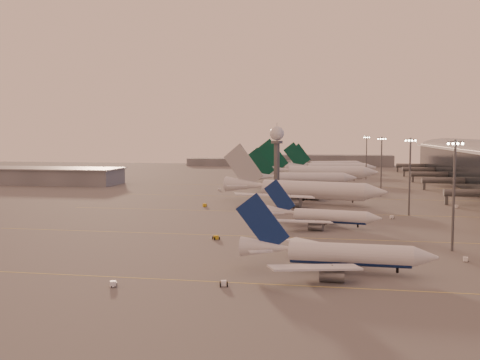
# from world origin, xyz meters

# --- Properties ---
(ground) EXTENTS (700.00, 700.00, 0.00)m
(ground) POSITION_xyz_m (0.00, 0.00, 0.00)
(ground) COLOR #595656
(ground) RESTS_ON ground
(taxiway_markings) EXTENTS (180.00, 185.25, 0.02)m
(taxiway_markings) POSITION_xyz_m (30.00, 56.00, 0.01)
(taxiway_markings) COLOR #E1CB4F
(taxiway_markings) RESTS_ON ground
(hangar) EXTENTS (82.00, 27.00, 8.50)m
(hangar) POSITION_xyz_m (-120.00, 140.00, 4.32)
(hangar) COLOR slate
(hangar) RESTS_ON ground
(radar_tower) EXTENTS (6.40, 6.40, 31.10)m
(radar_tower) POSITION_xyz_m (5.00, 120.00, 20.95)
(radar_tower) COLOR #525459
(radar_tower) RESTS_ON ground
(mast_a) EXTENTS (3.60, 0.56, 25.00)m
(mast_a) POSITION_xyz_m (58.00, 0.00, 13.74)
(mast_a) COLOR #525459
(mast_a) RESTS_ON ground
(mast_b) EXTENTS (3.60, 0.56, 25.00)m
(mast_b) POSITION_xyz_m (55.00, 55.00, 13.74)
(mast_b) COLOR #525459
(mast_b) RESTS_ON ground
(mast_c) EXTENTS (3.60, 0.56, 25.00)m
(mast_c) POSITION_xyz_m (50.00, 110.00, 13.74)
(mast_c) COLOR #525459
(mast_c) RESTS_ON ground
(mast_d) EXTENTS (3.60, 0.56, 25.00)m
(mast_d) POSITION_xyz_m (48.00, 200.00, 13.74)
(mast_d) COLOR #525459
(mast_d) RESTS_ON ground
(distant_horizon) EXTENTS (165.00, 37.50, 9.00)m
(distant_horizon) POSITION_xyz_m (2.62, 325.14, 3.89)
(distant_horizon) COLOR slate
(distant_horizon) RESTS_ON ground
(narrowbody_near) EXTENTS (38.05, 30.34, 14.86)m
(narrowbody_near) POSITION_xyz_m (32.33, -24.36, 3.01)
(narrowbody_near) COLOR silver
(narrowbody_near) RESTS_ON ground
(narrowbody_mid) EXTENTS (33.46, 26.45, 13.20)m
(narrowbody_mid) POSITION_xyz_m (28.15, 27.61, 2.67)
(narrowbody_mid) COLOR silver
(narrowbody_mid) RESTS_ON ground
(widebody_white) EXTENTS (63.00, 49.90, 22.55)m
(widebody_white) POSITION_xyz_m (19.32, 80.19, 3.91)
(widebody_white) COLOR silver
(widebody_white) RESTS_ON ground
(greentail_a) EXTENTS (53.90, 43.24, 19.65)m
(greentail_a) POSITION_xyz_m (14.96, 142.34, 3.47)
(greentail_a) COLOR silver
(greentail_a) RESTS_ON ground
(greentail_b) EXTENTS (64.99, 52.50, 23.61)m
(greentail_b) POSITION_xyz_m (21.46, 173.41, 4.17)
(greentail_b) COLOR silver
(greentail_b) RESTS_ON ground
(greentail_c) EXTENTS (57.54, 46.07, 21.07)m
(greentail_c) POSITION_xyz_m (27.55, 222.82, 3.72)
(greentail_c) COLOR silver
(greentail_c) RESTS_ON ground
(greentail_d) EXTENTS (51.97, 41.26, 19.65)m
(greentail_d) POSITION_xyz_m (25.73, 261.18, 3.47)
(greentail_d) COLOR silver
(greentail_d) RESTS_ON ground
(gsv_truck_a) EXTENTS (5.65, 4.12, 2.16)m
(gsv_truck_a) POSITION_xyz_m (-4.86, -41.30, 1.10)
(gsv_truck_a) COLOR white
(gsv_truck_a) RESTS_ON ground
(gsv_tug_near) EXTENTS (2.65, 3.60, 0.92)m
(gsv_tug_near) POSITION_xyz_m (13.40, -37.70, 0.48)
(gsv_tug_near) COLOR white
(gsv_tug_near) RESTS_ON ground
(gsv_catering_a) EXTENTS (4.66, 2.59, 3.64)m
(gsv_catering_a) POSITION_xyz_m (58.85, -10.60, 1.82)
(gsv_catering_a) COLOR white
(gsv_catering_a) RESTS_ON ground
(gsv_tug_mid) EXTENTS (3.68, 4.07, 1.00)m
(gsv_tug_mid) POSITION_xyz_m (2.82, 3.84, 0.51)
(gsv_tug_mid) COLOR gold
(gsv_tug_mid) RESTS_ON ground
(gsv_truck_b) EXTENTS (5.85, 3.85, 2.23)m
(gsv_truck_b) POSITION_xyz_m (49.37, 46.62, 1.14)
(gsv_truck_b) COLOR white
(gsv_truck_b) RESTS_ON ground
(gsv_truck_c) EXTENTS (6.20, 5.46, 2.47)m
(gsv_truck_c) POSITION_xyz_m (-14.42, 64.50, 1.26)
(gsv_truck_c) COLOR gold
(gsv_truck_c) RESTS_ON ground
(gsv_catering_b) EXTENTS (5.51, 3.10, 4.29)m
(gsv_catering_b) POSITION_xyz_m (73.99, 76.76, 2.14)
(gsv_catering_b) COLOR white
(gsv_catering_b) RESTS_ON ground
(gsv_tug_far) EXTENTS (4.01, 4.12, 1.03)m
(gsv_tug_far) POSITION_xyz_m (22.00, 92.42, 0.53)
(gsv_tug_far) COLOR white
(gsv_tug_far) RESTS_ON ground
(gsv_truck_d) EXTENTS (4.18, 6.12, 2.33)m
(gsv_truck_d) POSITION_xyz_m (-21.89, 121.49, 1.19)
(gsv_truck_d) COLOR white
(gsv_truck_d) RESTS_ON ground
(gsv_tug_hangar) EXTENTS (3.36, 2.47, 0.86)m
(gsv_tug_hangar) POSITION_xyz_m (36.08, 152.15, 0.44)
(gsv_tug_hangar) COLOR gold
(gsv_tug_hangar) RESTS_ON ground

